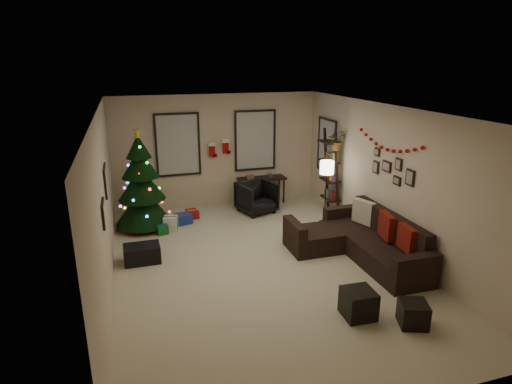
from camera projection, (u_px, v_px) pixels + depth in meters
floor at (260, 264)px, 7.56m from camera, size 7.00×7.00×0.00m
ceiling at (261, 110)px, 6.75m from camera, size 7.00×7.00×0.00m
wall_back at (217, 150)px, 10.35m from camera, size 5.00×0.00×5.00m
wall_front at (374, 299)px, 3.96m from camera, size 5.00×0.00×5.00m
wall_left at (104, 206)px, 6.46m from camera, size 0.00×7.00×7.00m
wall_right at (390, 180)px, 7.85m from camera, size 0.00×7.00×7.00m
window_back_left at (178, 145)px, 9.99m from camera, size 1.05×0.06×1.50m
window_back_right at (255, 140)px, 10.52m from camera, size 1.05×0.06×1.50m
window_right_wall at (327, 146)px, 10.12m from camera, size 0.06×0.90×1.30m
christmas_tree at (142, 187)px, 8.91m from camera, size 1.18×1.18×2.20m
presents at (164, 221)px, 9.19m from camera, size 1.50×1.01×0.30m
sofa at (361, 242)px, 7.79m from camera, size 1.76×2.57×0.84m
pillow_red_a at (407, 239)px, 7.03m from camera, size 0.16×0.44×0.43m
pillow_red_b at (387, 226)px, 7.56m from camera, size 0.20×0.47×0.46m
pillow_cream at (364, 212)px, 8.28m from camera, size 0.28×0.48×0.46m
ottoman_near at (358, 303)px, 5.97m from camera, size 0.44×0.44×0.40m
ottoman_far at (413, 314)px, 5.78m from camera, size 0.46×0.46×0.34m
desk at (262, 181)px, 10.62m from camera, size 1.20×0.43×0.65m
desk_chair at (257, 197)px, 9.99m from camera, size 0.89×0.86×0.74m
bookshelf at (331, 174)px, 9.70m from camera, size 0.30×0.58×1.99m
potted_plant at (337, 137)px, 9.25m from camera, size 0.62×0.58×0.57m
floor_lamp at (327, 172)px, 9.09m from camera, size 0.30×0.30×1.41m
art_map at (106, 181)px, 7.13m from camera, size 0.04×0.60×0.50m
art_abstract at (104, 213)px, 5.94m from camera, size 0.04×0.45×0.35m
gallery at (392, 169)px, 7.71m from camera, size 0.03×1.25×0.54m
garland at (388, 143)px, 7.72m from camera, size 0.08×1.90×0.30m
stocking_left at (212, 150)px, 10.20m from camera, size 0.20×0.05×0.36m
stocking_right at (226, 146)px, 10.25m from camera, size 0.20×0.05×0.36m
storage_bin at (142, 254)px, 7.59m from camera, size 0.64×0.43×0.32m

